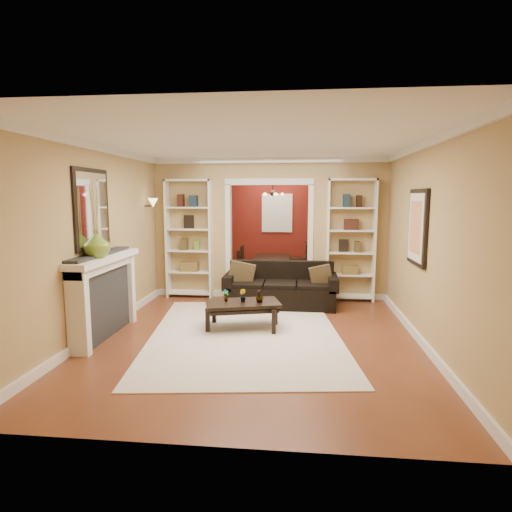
# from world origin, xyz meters

# --- Properties ---
(floor) EXTENTS (8.00, 8.00, 0.00)m
(floor) POSITION_xyz_m (0.00, 0.00, 0.00)
(floor) COLOR brown
(floor) RESTS_ON ground
(ceiling) EXTENTS (8.00, 8.00, 0.00)m
(ceiling) POSITION_xyz_m (0.00, 0.00, 2.70)
(ceiling) COLOR white
(ceiling) RESTS_ON ground
(wall_back) EXTENTS (8.00, 0.00, 8.00)m
(wall_back) POSITION_xyz_m (0.00, 4.00, 1.35)
(wall_back) COLOR tan
(wall_back) RESTS_ON ground
(wall_front) EXTENTS (8.00, 0.00, 8.00)m
(wall_front) POSITION_xyz_m (0.00, -4.00, 1.35)
(wall_front) COLOR tan
(wall_front) RESTS_ON ground
(wall_left) EXTENTS (0.00, 8.00, 8.00)m
(wall_left) POSITION_xyz_m (-2.25, 0.00, 1.35)
(wall_left) COLOR tan
(wall_left) RESTS_ON ground
(wall_right) EXTENTS (0.00, 8.00, 8.00)m
(wall_right) POSITION_xyz_m (2.25, 0.00, 1.35)
(wall_right) COLOR tan
(wall_right) RESTS_ON ground
(partition_wall) EXTENTS (4.50, 0.15, 2.70)m
(partition_wall) POSITION_xyz_m (0.00, 1.20, 1.35)
(partition_wall) COLOR tan
(partition_wall) RESTS_ON floor
(red_back_panel) EXTENTS (4.44, 0.04, 2.64)m
(red_back_panel) POSITION_xyz_m (0.00, 3.97, 1.32)
(red_back_panel) COLOR maroon
(red_back_panel) RESTS_ON floor
(dining_window) EXTENTS (0.78, 0.03, 0.98)m
(dining_window) POSITION_xyz_m (0.00, 3.93, 1.55)
(dining_window) COLOR #8CA5CC
(dining_window) RESTS_ON wall_back
(area_rug) EXTENTS (3.11, 4.03, 0.01)m
(area_rug) POSITION_xyz_m (-0.16, -1.20, 0.01)
(area_rug) COLOR silver
(area_rug) RESTS_ON floor
(sofa) EXTENTS (2.01, 0.87, 0.79)m
(sofa) POSITION_xyz_m (0.27, 0.45, 0.39)
(sofa) COLOR black
(sofa) RESTS_ON floor
(pillow_left) EXTENTS (0.47, 0.19, 0.45)m
(pillow_left) POSITION_xyz_m (-0.45, 0.43, 0.61)
(pillow_left) COLOR brown
(pillow_left) RESTS_ON sofa
(pillow_right) EXTENTS (0.39, 0.15, 0.38)m
(pillow_right) POSITION_xyz_m (0.98, 0.43, 0.57)
(pillow_right) COLOR brown
(pillow_right) RESTS_ON sofa
(coffee_table) EXTENTS (1.20, 0.86, 0.41)m
(coffee_table) POSITION_xyz_m (-0.23, -0.93, 0.21)
(coffee_table) COLOR black
(coffee_table) RESTS_ON floor
(plant_left) EXTENTS (0.12, 0.11, 0.18)m
(plant_left) POSITION_xyz_m (-0.49, -0.93, 0.50)
(plant_left) COLOR #336626
(plant_left) RESTS_ON coffee_table
(plant_center) EXTENTS (0.13, 0.13, 0.19)m
(plant_center) POSITION_xyz_m (-0.23, -0.93, 0.51)
(plant_center) COLOR #336626
(plant_center) RESTS_ON coffee_table
(plant_right) EXTENTS (0.15, 0.15, 0.20)m
(plant_right) POSITION_xyz_m (0.02, -0.93, 0.51)
(plant_right) COLOR #336626
(plant_right) RESTS_ON coffee_table
(bookshelf_left) EXTENTS (0.90, 0.30, 2.30)m
(bookshelf_left) POSITION_xyz_m (-1.55, 1.03, 1.15)
(bookshelf_left) COLOR white
(bookshelf_left) RESTS_ON floor
(bookshelf_right) EXTENTS (0.90, 0.30, 2.30)m
(bookshelf_right) POSITION_xyz_m (1.55, 1.03, 1.15)
(bookshelf_right) COLOR white
(bookshelf_right) RESTS_ON floor
(fireplace) EXTENTS (0.32, 1.70, 1.16)m
(fireplace) POSITION_xyz_m (-2.09, -1.50, 0.58)
(fireplace) COLOR white
(fireplace) RESTS_ON floor
(vase) EXTENTS (0.36, 0.36, 0.37)m
(vase) POSITION_xyz_m (-2.09, -1.70, 1.35)
(vase) COLOR olive
(vase) RESTS_ON fireplace
(mirror) EXTENTS (0.03, 0.95, 1.10)m
(mirror) POSITION_xyz_m (-2.23, -1.50, 1.80)
(mirror) COLOR silver
(mirror) RESTS_ON wall_left
(wall_sconce) EXTENTS (0.18, 0.18, 0.22)m
(wall_sconce) POSITION_xyz_m (-2.15, 0.55, 1.83)
(wall_sconce) COLOR #FFE0A5
(wall_sconce) RESTS_ON wall_left
(framed_art) EXTENTS (0.04, 0.85, 1.05)m
(framed_art) POSITION_xyz_m (2.21, -1.00, 1.55)
(framed_art) COLOR black
(framed_art) RESTS_ON wall_right
(dining_table) EXTENTS (1.55, 0.86, 0.54)m
(dining_table) POSITION_xyz_m (-0.04, 2.87, 0.27)
(dining_table) COLOR black
(dining_table) RESTS_ON floor
(dining_chair_nw) EXTENTS (0.43, 0.43, 0.77)m
(dining_chair_nw) POSITION_xyz_m (-0.59, 2.57, 0.39)
(dining_chair_nw) COLOR black
(dining_chair_nw) RESTS_ON floor
(dining_chair_ne) EXTENTS (0.47, 0.47, 0.94)m
(dining_chair_ne) POSITION_xyz_m (0.51, 2.57, 0.47)
(dining_chair_ne) COLOR black
(dining_chair_ne) RESTS_ON floor
(dining_chair_sw) EXTENTS (0.45, 0.45, 0.80)m
(dining_chair_sw) POSITION_xyz_m (-0.59, 3.17, 0.40)
(dining_chair_sw) COLOR black
(dining_chair_sw) RESTS_ON floor
(dining_chair_se) EXTENTS (0.61, 0.61, 0.93)m
(dining_chair_se) POSITION_xyz_m (0.51, 3.17, 0.47)
(dining_chair_se) COLOR black
(dining_chair_se) RESTS_ON floor
(chandelier) EXTENTS (0.50, 0.50, 0.30)m
(chandelier) POSITION_xyz_m (0.00, 2.70, 2.02)
(chandelier) COLOR #311D16
(chandelier) RESTS_ON ceiling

